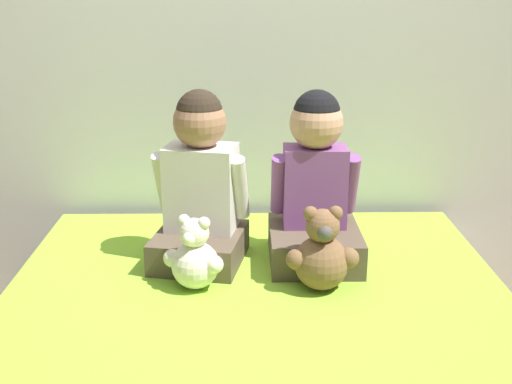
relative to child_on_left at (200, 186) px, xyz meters
name	(u,v)px	position (x,y,z in m)	size (l,w,h in m)	color
wall_behind_bed	(253,26)	(0.20, 0.56, 0.51)	(8.00, 0.06, 2.50)	beige
child_on_left	(200,186)	(0.00, 0.00, 0.00)	(0.37, 0.38, 0.62)	brown
child_on_right	(315,189)	(0.41, 0.00, -0.01)	(0.32, 0.35, 0.61)	brown
teddy_bear_held_by_left_child	(195,258)	(-0.01, -0.24, -0.17)	(0.20, 0.16, 0.25)	silver
teddy_bear_held_by_right_child	(322,255)	(0.41, -0.25, -0.16)	(0.24, 0.18, 0.29)	brown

